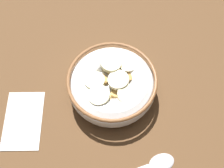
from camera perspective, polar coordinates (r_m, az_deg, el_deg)
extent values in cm
cube|color=brown|center=(53.28, 0.00, -2.04)|extent=(130.59, 130.59, 2.00)
cylinder|color=white|center=(52.12, 0.00, -1.41)|extent=(8.33, 8.33, 0.60)
torus|color=white|center=(50.23, 0.00, -0.31)|extent=(15.15, 15.15, 4.86)
torus|color=brown|center=(48.36, 0.00, 0.88)|extent=(15.30, 15.30, 0.60)
cylinder|color=white|center=(49.67, 0.00, 0.03)|extent=(12.24, 12.24, 0.40)
cube|color=tan|center=(47.78, 2.49, -2.95)|extent=(1.92, 1.86, 0.87)
cube|color=tan|center=(48.12, -2.81, -1.98)|extent=(1.97, 1.97, 0.67)
cube|color=#B78947|center=(50.70, 5.40, 2.64)|extent=(2.11, 2.09, 0.81)
cube|color=tan|center=(49.52, 5.54, 0.85)|extent=(2.06, 2.06, 0.68)
cube|color=#B78947|center=(50.16, 3.98, 2.48)|extent=(1.84, 1.88, 0.80)
cube|color=tan|center=(46.91, -1.81, -4.94)|extent=(1.89, 1.91, 0.75)
cube|color=tan|center=(49.43, -5.71, 0.10)|extent=(1.80, 1.82, 0.75)
cube|color=tan|center=(49.44, -1.61, 0.94)|extent=(2.10, 2.09, 0.77)
cube|color=tan|center=(46.90, 0.73, -5.34)|extent=(2.11, 2.10, 0.78)
cube|color=#B78947|center=(48.66, 5.60, -1.03)|extent=(2.14, 2.15, 0.88)
cube|color=tan|center=(48.95, -4.12, -0.11)|extent=(2.11, 2.12, 0.84)
cube|color=#B78947|center=(49.21, 0.70, 0.38)|extent=(2.04, 2.05, 0.70)
cube|color=tan|center=(50.50, -0.86, 3.03)|extent=(1.94, 1.97, 0.83)
cube|color=#AD7F42|center=(49.52, 3.16, 1.25)|extent=(2.04, 2.07, 0.85)
cube|color=tan|center=(47.45, -0.98, -3.31)|extent=(1.92, 1.91, 0.68)
cube|color=tan|center=(48.18, 0.67, -1.89)|extent=(1.66, 1.62, 0.78)
cube|color=#B78947|center=(50.20, 0.95, 2.76)|extent=(2.03, 2.02, 0.77)
cube|color=#AD7F42|center=(48.00, -5.04, -3.03)|extent=(1.97, 1.98, 0.68)
cube|color=tan|center=(51.42, 2.22, 4.57)|extent=(1.82, 1.85, 0.77)
cube|color=#AD7F42|center=(51.97, -0.63, 5.45)|extent=(1.51, 1.55, 0.76)
cylinder|color=beige|center=(46.72, -2.60, -2.25)|extent=(4.91, 4.91, 1.25)
cylinder|color=#F9EFC6|center=(48.03, 1.29, 0.87)|extent=(4.98, 5.03, 1.28)
cylinder|color=beige|center=(49.56, -0.20, 3.98)|extent=(4.92, 4.88, 1.35)
cylinder|color=#F9EFC6|center=(50.22, 3.14, 4.17)|extent=(4.11, 4.07, 1.16)
cylinder|color=beige|center=(47.17, 3.15, -2.09)|extent=(4.51, 4.50, 1.26)
cylinder|color=beige|center=(48.30, -3.50, 0.65)|extent=(5.03, 5.00, 1.20)
ellipsoid|color=silver|center=(48.29, 9.78, -14.86)|extent=(4.64, 5.06, 0.80)
cube|color=white|center=(52.28, -17.03, -6.78)|extent=(11.83, 8.71, 0.30)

